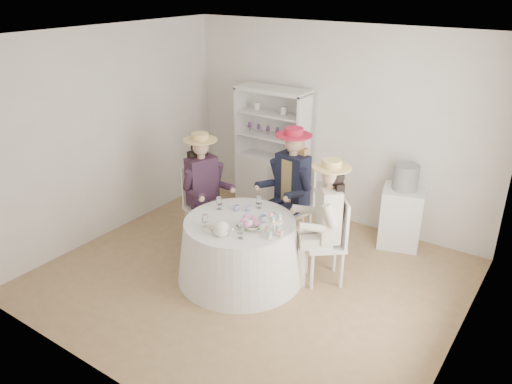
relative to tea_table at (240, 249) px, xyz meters
The scene contains 23 objects.
ground 0.38m from the tea_table, 21.78° to the left, with size 4.50×4.50×0.00m, color olive.
ceiling 2.35m from the tea_table, 21.78° to the left, with size 4.50×4.50×0.00m, color white.
wall_back 2.28m from the tea_table, 86.69° to the left, with size 4.50×4.50×0.00m, color silver.
wall_front 2.19m from the tea_table, 86.53° to the right, with size 4.50×4.50×0.00m, color silver.
wall_left 2.35m from the tea_table, behind, with size 4.50×4.50×0.00m, color silver.
wall_right 2.57m from the tea_table, ahead, with size 4.50×4.50×0.00m, color silver.
tea_table is the anchor object (origin of this frame).
hutch 1.97m from the tea_table, 111.97° to the left, with size 1.18×0.69×1.81m.
side_table 2.19m from the tea_table, 55.32° to the left, with size 0.50×0.50×0.78m, color silver.
hatbox 2.26m from the tea_table, 55.32° to the left, with size 0.32×0.32×0.32m, color black.
guest_left 1.07m from the tea_table, 155.09° to the left, with size 0.61×0.56×1.48m.
guest_mid 1.10m from the tea_table, 84.42° to the left, with size 0.59×0.62×1.58m.
guest_right 1.06m from the tea_table, 29.78° to the left, with size 0.63×0.61×1.47m.
spare_chair 1.21m from the tea_table, 98.02° to the left, with size 0.49×0.49×0.95m.
teacup_a 0.48m from the tea_table, 134.72° to the left, with size 0.08×0.08×0.06m, color white.
teacup_b 0.47m from the tea_table, 105.05° to the left, with size 0.06×0.06×0.06m, color white.
teacup_c 0.47m from the tea_table, 27.17° to the left, with size 0.09×0.09×0.07m, color white.
flower_bowl 0.45m from the tea_table, 23.03° to the right, with size 0.23×0.23×0.06m, color white.
flower_arrangement 0.51m from the tea_table, 29.29° to the right, with size 0.19×0.19×0.07m.
table_teapot 0.59m from the tea_table, 83.25° to the right, with size 0.25×0.18×0.19m.
sandwich_plate 0.51m from the tea_table, 110.17° to the right, with size 0.24×0.24×0.05m.
cupcake_stand 0.68m from the tea_table, ahead, with size 0.26×0.26×0.24m.
stemware_set 0.44m from the tea_table, 74.05° to the right, with size 0.84×0.81×0.15m.
Camera 1 is at (2.85, -4.03, 3.25)m, focal length 35.00 mm.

